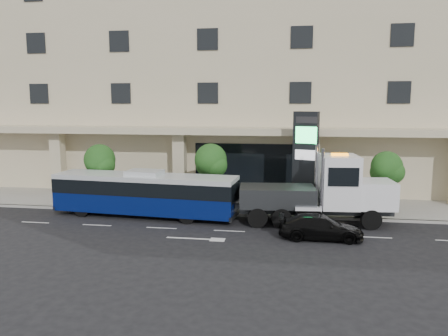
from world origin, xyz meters
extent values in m
plane|color=black|center=(0.00, 0.00, 0.00)|extent=(120.00, 120.00, 0.00)
cube|color=gray|center=(0.00, 5.00, 0.07)|extent=(120.00, 6.00, 0.15)
cube|color=gray|center=(0.00, 2.00, 0.07)|extent=(120.00, 0.30, 0.15)
cube|color=#C3B892|center=(0.00, 15.50, 10.00)|extent=(60.00, 15.00, 20.00)
cube|color=#C3B892|center=(0.00, 6.80, 5.20)|extent=(60.00, 2.80, 0.50)
cube|color=black|center=(0.00, 7.97, 2.15)|extent=(8.00, 0.12, 4.00)
cube|color=#C3B892|center=(-15.00, 6.80, 2.60)|extent=(0.90, 0.90, 4.90)
cube|color=#C3B892|center=(-5.00, 6.80, 2.60)|extent=(0.90, 0.90, 4.90)
cube|color=#C3B892|center=(5.00, 6.80, 2.60)|extent=(0.90, 0.90, 4.90)
cylinder|color=#422B19|center=(-10.00, 3.60, 1.55)|extent=(0.14, 0.14, 2.80)
sphere|color=#154A1C|center=(-10.00, 3.60, 3.27)|extent=(2.20, 2.20, 2.20)
sphere|color=#154A1C|center=(-9.65, 3.40, 2.95)|extent=(1.65, 1.65, 1.65)
sphere|color=#154A1C|center=(-10.30, 3.80, 2.87)|extent=(1.54, 1.54, 1.54)
cylinder|color=#422B19|center=(-2.00, 3.60, 1.62)|extent=(0.14, 0.14, 2.94)
sphere|color=#154A1C|center=(-2.00, 3.60, 3.43)|extent=(2.20, 2.20, 2.20)
sphere|color=#154A1C|center=(-1.65, 3.40, 3.09)|extent=(1.65, 1.65, 1.65)
sphere|color=#154A1C|center=(-2.30, 3.80, 3.01)|extent=(1.54, 1.54, 1.54)
cylinder|color=#422B19|center=(9.50, 3.60, 1.51)|extent=(0.14, 0.14, 2.73)
sphere|color=#154A1C|center=(9.50, 3.60, 3.19)|extent=(2.00, 2.00, 2.00)
sphere|color=#154A1C|center=(9.85, 3.40, 2.88)|extent=(1.50, 1.50, 1.50)
sphere|color=#154A1C|center=(9.20, 3.80, 2.80)|extent=(1.40, 1.40, 1.40)
cylinder|color=black|center=(-9.81, 0.25, 0.49)|extent=(1.01, 0.38, 0.99)
cylinder|color=black|center=(-9.63, 2.31, 0.49)|extent=(1.01, 0.38, 0.99)
cylinder|color=black|center=(-2.74, -0.37, 0.49)|extent=(1.01, 0.38, 0.99)
cylinder|color=black|center=(-2.55, 1.69, 0.49)|extent=(1.01, 0.38, 0.99)
cube|color=#06134E|center=(-5.79, 0.94, 0.94)|extent=(12.01, 3.50, 1.18)
cube|color=black|center=(-5.79, 0.94, 1.97)|extent=(12.01, 3.54, 0.89)
cube|color=silver|center=(-5.79, 0.94, 2.56)|extent=(12.01, 3.50, 0.30)
cube|color=silver|center=(-5.79, 0.94, 2.86)|extent=(2.30, 1.76, 0.30)
cube|color=#2D3033|center=(-11.63, 1.45, 0.44)|extent=(0.36, 2.47, 0.30)
cube|color=#2D3033|center=(0.06, 0.42, 0.44)|extent=(0.36, 2.47, 0.30)
cube|color=#2D3033|center=(4.91, 0.87, 0.86)|extent=(9.15, 1.83, 0.43)
cube|color=white|center=(8.38, 1.16, 1.87)|extent=(2.34, 2.63, 1.61)
cube|color=silver|center=(9.44, 1.25, 1.87)|extent=(0.26, 2.14, 1.28)
cube|color=white|center=(6.24, 0.98, 2.62)|extent=(2.36, 2.85, 3.10)
cube|color=black|center=(7.26, 1.07, 3.10)|extent=(0.30, 2.35, 1.28)
cylinder|color=silver|center=(5.17, -0.29, 2.89)|extent=(0.21, 0.21, 3.64)
cylinder|color=silver|center=(4.97, 2.06, 2.89)|extent=(0.21, 0.21, 3.64)
cube|color=#2D3033|center=(2.62, 0.68, 1.66)|extent=(4.69, 2.94, 1.18)
cube|color=#2D3033|center=(0.06, 0.46, 1.02)|extent=(1.73, 0.44, 0.24)
cube|color=#2D3033|center=(-0.58, 0.41, 0.59)|extent=(0.43, 1.94, 0.19)
cube|color=orange|center=(6.24, 0.98, 4.23)|extent=(0.99, 0.45, 0.15)
cylinder|color=black|center=(8.04, 0.01, 0.59)|extent=(1.20, 0.44, 1.18)
cylinder|color=black|center=(7.86, 2.25, 0.59)|extent=(1.20, 0.44, 1.18)
cylinder|color=black|center=(2.93, -0.42, 0.59)|extent=(1.20, 0.44, 1.18)
cylinder|color=black|center=(2.74, 1.82, 0.59)|extent=(1.20, 0.44, 1.18)
cylinder|color=black|center=(1.54, -0.54, 0.59)|extent=(1.20, 0.44, 1.18)
cylinder|color=black|center=(1.35, 1.70, 0.59)|extent=(1.20, 0.44, 1.18)
imported|color=black|center=(5.05, -2.18, 0.65)|extent=(4.47, 1.83, 1.30)
cube|color=black|center=(4.35, 3.92, 3.42)|extent=(1.72, 1.05, 6.54)
cube|color=#28F571|center=(4.35, 3.62, 5.17)|extent=(1.36, 0.52, 1.09)
cube|color=silver|center=(4.35, 3.62, 3.86)|extent=(1.36, 0.52, 0.65)
cube|color=#262628|center=(4.35, 3.62, 6.15)|extent=(1.36, 0.52, 0.44)
camera|label=1|loc=(3.33, -25.38, 7.22)|focal=35.00mm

